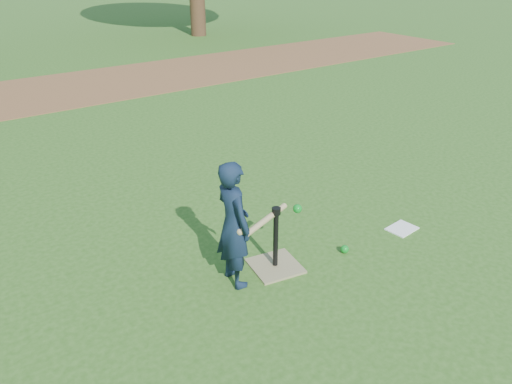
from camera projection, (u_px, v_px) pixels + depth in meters
ground at (243, 274)px, 4.49m from camera, size 80.00×80.00×0.00m
dirt_strip at (29, 95)px, 9.93m from camera, size 24.00×3.00×0.01m
child at (233, 224)px, 4.16m from camera, size 0.30×0.43×1.14m
wiffle_ball_ground at (345, 249)px, 4.79m from camera, size 0.08×0.08×0.08m
clipboard at (402, 229)px, 5.20m from camera, size 0.32×0.26×0.01m
batting_tee at (275, 257)px, 4.54m from camera, size 0.50×0.50×0.61m
swing_action at (271, 218)px, 4.27m from camera, size 0.66×0.26×0.11m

